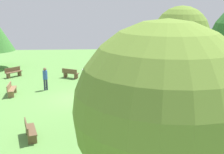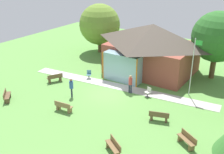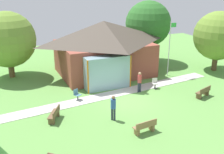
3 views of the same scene
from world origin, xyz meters
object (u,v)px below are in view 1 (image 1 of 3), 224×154
object	(u,v)px
flagpole	(146,82)
tree_behind_pavilion_left	(181,34)
bench_front_left	(13,72)
patio_chair_lawn_spare	(95,111)
bench_mid_left	(70,74)
bench_front_center	(11,90)
visitor_strolling_lawn	(45,77)
pavilion	(179,62)
visitor_on_path	(91,92)
bench_mid_right	(30,131)
tree_east_hedge	(164,111)
patio_chair_west	(99,80)

from	to	relation	value
flagpole	tree_behind_pavilion_left	xyz separation A→B (m)	(-13.87, 5.64, 0.72)
bench_front_left	patio_chair_lawn_spare	world-z (taller)	patio_chair_lawn_spare
bench_mid_left	patio_chair_lawn_spare	world-z (taller)	patio_chair_lawn_spare
bench_front_center	tree_behind_pavilion_left	world-z (taller)	tree_behind_pavilion_left
flagpole	bench_mid_left	xyz separation A→B (m)	(-12.01, -4.56, -2.48)
bench_mid_left	visitor_strolling_lawn	xyz separation A→B (m)	(3.53, -1.54, 0.62)
pavilion	visitor_on_path	world-z (taller)	pavilion
bench_front_left	visitor_on_path	distance (m)	10.76
bench_mid_right	tree_east_hedge	size ratio (longest dim) A/B	0.26
pavilion	bench_mid_right	distance (m)	10.14
pavilion	tree_behind_pavilion_left	size ratio (longest dim) A/B	1.53
flagpole	visitor_strolling_lawn	size ratio (longest dim) A/B	2.99
pavilion	bench_front_center	world-z (taller)	pavilion
flagpole	visitor_on_path	distance (m)	5.59
pavilion	tree_behind_pavilion_left	xyz separation A→B (m)	(-8.46, 2.59, 0.93)
visitor_strolling_lawn	flagpole	bearing A→B (deg)	86.95
bench_front_left	tree_east_hedge	world-z (taller)	tree_east_hedge
visitor_on_path	bench_front_center	bearing A→B (deg)	57.81
tree_behind_pavilion_left	bench_mid_right	bearing A→B (deg)	-39.69
bench_mid_left	visitor_on_path	world-z (taller)	visitor_on_path
bench_front_left	visitor_on_path	size ratio (longest dim) A/B	0.80
patio_chair_west	tree_behind_pavilion_left	size ratio (longest dim) A/B	0.14
pavilion	visitor_strolling_lawn	xyz separation A→B (m)	(-3.07, -9.15, -1.66)
bench_mid_right	tree_behind_pavilion_left	bearing A→B (deg)	121.98
bench_front_left	bench_mid_right	distance (m)	12.93
bench_mid_left	patio_chair_west	world-z (taller)	patio_chair_west
pavilion	bench_front_center	distance (m)	11.78
visitor_strolling_lawn	tree_east_hedge	world-z (taller)	tree_east_hedge
tree_behind_pavilion_left	flagpole	bearing A→B (deg)	-22.12
pavilion	tree_east_hedge	bearing A→B (deg)	-18.16
bench_mid_right	pavilion	bearing A→B (deg)	101.78
flagpole	bench_front_center	xyz separation A→B (m)	(-7.39, -8.33, -2.48)
visitor_strolling_lawn	visitor_on_path	distance (m)	5.23
bench_mid_right	tree_east_hedge	distance (m)	8.29
flagpole	bench_mid_right	bearing A→B (deg)	-94.73
patio_chair_west	visitor_strolling_lawn	size ratio (longest dim) A/B	0.49
bench_front_center	patio_chair_west	xyz separation A→B (m)	(-2.34, 6.29, 0.01)
bench_mid_right	patio_chair_west	bearing A→B (deg)	141.28
patio_chair_west	pavilion	bearing A→B (deg)	-158.65
flagpole	tree_behind_pavilion_left	size ratio (longest dim) A/B	0.84
tree_east_hedge	visitor_strolling_lawn	bearing A→B (deg)	-157.87
patio_chair_lawn_spare	visitor_on_path	xyz separation A→B (m)	(-1.66, -0.25, 0.61)
patio_chair_lawn_spare	tree_east_hedge	bearing A→B (deg)	-148.86
pavilion	tree_behind_pavilion_left	bearing A→B (deg)	162.99
bench_mid_right	patio_chair_west	world-z (taller)	patio_chair_west
bench_front_center	bench_mid_right	distance (m)	7.49
bench_mid_left	flagpole	bearing A→B (deg)	-40.71
patio_chair_west	tree_behind_pavilion_left	world-z (taller)	tree_behind_pavilion_left
bench_mid_left	bench_mid_right	xyz separation A→B (m)	(11.55, -0.93, 0.00)
flagpole	patio_chair_west	world-z (taller)	flagpole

